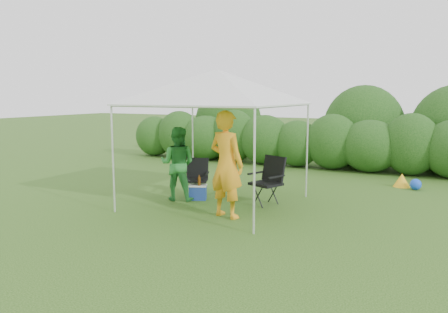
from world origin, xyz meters
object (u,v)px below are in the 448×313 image
at_px(canopy, 217,87).
at_px(woman, 178,164).
at_px(chair_left, 197,175).
at_px(cooler, 198,192).
at_px(man, 226,164).
at_px(chair_right, 269,177).

relative_size(canopy, woman, 1.92).
xyz_separation_m(chair_left, cooler, (0.18, -0.26, -0.33)).
relative_size(canopy, man, 1.53).
relative_size(canopy, chair_left, 3.56).
relative_size(chair_left, cooler, 1.84).
bearing_deg(chair_left, woman, -136.10).
distance_m(chair_right, cooler, 1.64).
xyz_separation_m(chair_left, man, (1.37, -1.21, 0.52)).
bearing_deg(woman, canopy, 168.12).
bearing_deg(chair_right, canopy, -132.32).
bearing_deg(woman, cooler, -165.61).
height_order(chair_right, man, man).
bearing_deg(man, canopy, -39.08).
relative_size(canopy, chair_right, 3.02).
bearing_deg(woman, chair_left, -128.42).
distance_m(chair_left, cooler, 0.46).
bearing_deg(cooler, canopy, -39.44).
relative_size(chair_right, chair_left, 1.18).
distance_m(woman, cooler, 0.78).
height_order(chair_right, cooler, chair_right).
distance_m(canopy, chair_right, 2.18).
distance_m(canopy, man, 1.76).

